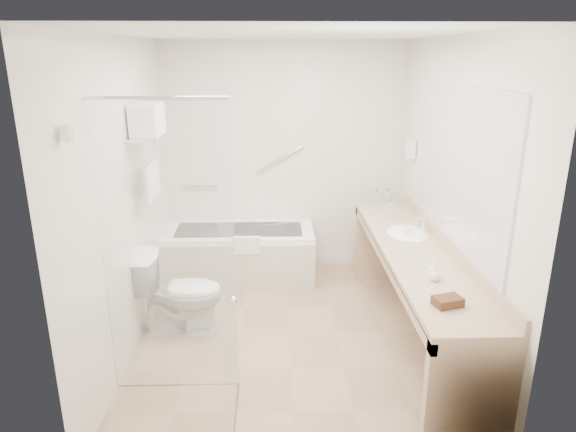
{
  "coord_description": "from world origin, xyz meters",
  "views": [
    {
      "loc": [
        -0.13,
        -3.99,
        2.37
      ],
      "look_at": [
        0.0,
        0.3,
        1.0
      ],
      "focal_mm": 32.0,
      "sensor_mm": 36.0,
      "label": 1
    }
  ],
  "objects_px": {
    "bathtub": "(240,253)",
    "amenity_basket": "(448,301)",
    "vanity_counter": "(414,273)",
    "water_bottle_left": "(389,210)",
    "toilet": "(180,293)"
  },
  "relations": [
    {
      "from": "bathtub",
      "to": "amenity_basket",
      "type": "bearing_deg",
      "value": -58.21
    },
    {
      "from": "vanity_counter",
      "to": "amenity_basket",
      "type": "relative_size",
      "value": 15.42
    },
    {
      "from": "vanity_counter",
      "to": "water_bottle_left",
      "type": "distance_m",
      "value": 0.86
    },
    {
      "from": "amenity_basket",
      "to": "water_bottle_left",
      "type": "bearing_deg",
      "value": 89.46
    },
    {
      "from": "bathtub",
      "to": "water_bottle_left",
      "type": "xyz_separation_m",
      "value": [
        1.48,
        -0.59,
        0.67
      ]
    },
    {
      "from": "bathtub",
      "to": "toilet",
      "type": "distance_m",
      "value": 1.23
    },
    {
      "from": "bathtub",
      "to": "vanity_counter",
      "type": "xyz_separation_m",
      "value": [
        1.52,
        -1.39,
        0.36
      ]
    },
    {
      "from": "vanity_counter",
      "to": "toilet",
      "type": "xyz_separation_m",
      "value": [
        -1.97,
        0.25,
        -0.28
      ]
    },
    {
      "from": "bathtub",
      "to": "toilet",
      "type": "height_order",
      "value": "toilet"
    },
    {
      "from": "bathtub",
      "to": "toilet",
      "type": "bearing_deg",
      "value": -111.62
    },
    {
      "from": "vanity_counter",
      "to": "amenity_basket",
      "type": "xyz_separation_m",
      "value": [
        -0.06,
        -0.97,
        0.24
      ]
    },
    {
      "from": "amenity_basket",
      "to": "bathtub",
      "type": "bearing_deg",
      "value": 121.79
    },
    {
      "from": "bathtub",
      "to": "vanity_counter",
      "type": "bearing_deg",
      "value": -42.35
    },
    {
      "from": "vanity_counter",
      "to": "water_bottle_left",
      "type": "height_order",
      "value": "water_bottle_left"
    },
    {
      "from": "toilet",
      "to": "amenity_basket",
      "type": "height_order",
      "value": "amenity_basket"
    }
  ]
}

